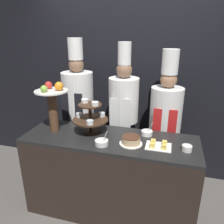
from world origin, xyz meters
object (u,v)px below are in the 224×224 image
object	(u,v)px
tiered_stand	(90,116)
cake_round	(131,140)
serving_bowl_near	(102,143)
chef_left	(78,107)
cup_white	(187,148)
cake_square_tray	(158,145)
chef_center_right	(165,120)
fruit_pedestal	(53,102)
chef_center_left	(123,113)
serving_bowl_far	(147,133)

from	to	relation	value
tiered_stand	cake_round	distance (m)	0.51
serving_bowl_near	chef_left	distance (m)	0.95
cup_white	cake_square_tray	xyz separation A→B (m)	(-0.26, 0.01, -0.01)
cup_white	chef_center_right	world-z (taller)	chef_center_right
fruit_pedestal	cup_white	size ratio (longest dim) A/B	6.02
chef_center_left	chef_center_right	xyz separation A→B (m)	(0.52, 0.00, -0.04)
cup_white	chef_left	size ratio (longest dim) A/B	0.05
serving_bowl_near	chef_center_left	world-z (taller)	chef_center_left
serving_bowl_far	chef_center_right	bearing A→B (deg)	68.12
serving_bowl_far	cup_white	bearing A→B (deg)	-30.55
cup_white	chef_left	world-z (taller)	chef_left
tiered_stand	chef_left	bearing A→B (deg)	125.50
tiered_stand	cake_round	xyz separation A→B (m)	(0.47, -0.14, -0.15)
cup_white	chef_center_left	xyz separation A→B (m)	(-0.75, 0.65, 0.04)
fruit_pedestal	chef_left	size ratio (longest dim) A/B	0.29
chef_left	chef_center_left	distance (m)	0.62
serving_bowl_near	tiered_stand	bearing A→B (deg)	130.39
chef_left	serving_bowl_far	bearing A→B (deg)	-23.39
cake_round	cake_square_tray	distance (m)	0.27
tiered_stand	cup_white	xyz separation A→B (m)	(0.99, -0.13, -0.16)
tiered_stand	cup_white	bearing A→B (deg)	-7.46
cake_square_tray	chef_center_left	distance (m)	0.81
chef_center_left	tiered_stand	bearing A→B (deg)	-114.97
serving_bowl_near	chef_center_left	bearing A→B (deg)	86.76
tiered_stand	serving_bowl_far	world-z (taller)	tiered_stand
cake_square_tray	chef_center_right	size ratio (longest dim) A/B	0.13
fruit_pedestal	cup_white	xyz separation A→B (m)	(1.39, -0.07, -0.31)
cake_round	serving_bowl_near	xyz separation A→B (m)	(-0.27, -0.10, -0.01)
tiered_stand	cake_square_tray	xyz separation A→B (m)	(0.74, -0.12, -0.17)
serving_bowl_near	serving_bowl_far	xyz separation A→B (m)	(0.40, 0.34, -0.00)
serving_bowl_far	chef_left	size ratio (longest dim) A/B	0.08
fruit_pedestal	serving_bowl_far	xyz separation A→B (m)	(1.00, 0.17, -0.31)
cake_round	cup_white	size ratio (longest dim) A/B	2.46
fruit_pedestal	serving_bowl_near	world-z (taller)	fruit_pedestal
tiered_stand	serving_bowl_near	size ratio (longest dim) A/B	2.49
cake_square_tray	fruit_pedestal	bearing A→B (deg)	176.86
cup_white	chef_center_right	xyz separation A→B (m)	(-0.23, 0.65, 0.00)
fruit_pedestal	chef_left	world-z (taller)	chef_left
cake_round	chef_left	distance (m)	1.07
cake_square_tray	chef_left	bearing A→B (deg)	149.75
chef_center_left	chef_left	bearing A→B (deg)	-180.00
cup_white	cake_square_tray	bearing A→B (deg)	178.57
serving_bowl_far	chef_center_left	size ratio (longest dim) A/B	0.08
chef_center_right	chef_center_left	bearing A→B (deg)	-180.00
chef_left	chef_center_right	distance (m)	1.14
tiered_stand	chef_center_right	size ratio (longest dim) A/B	0.21
cake_round	cake_square_tray	size ratio (longest dim) A/B	0.94
fruit_pedestal	chef_center_right	bearing A→B (deg)	26.67
fruit_pedestal	cake_square_tray	xyz separation A→B (m)	(1.13, -0.06, -0.32)
cake_square_tray	serving_bowl_far	size ratio (longest dim) A/B	1.61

